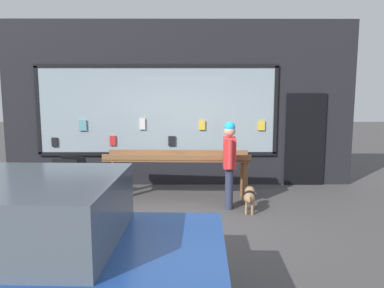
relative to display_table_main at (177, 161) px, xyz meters
The scene contains 6 objects.
ground_plane 1.39m from the display_table_main, 89.85° to the right, with size 40.00×40.00×0.00m, color #474444.
shopfront_facade 1.63m from the display_table_main, 89.68° to the left, with size 7.94×0.29×3.72m.
display_table_main is the anchor object (origin of this frame).
person_browsing 1.16m from the display_table_main, 31.90° to the right, with size 0.25×0.64×1.60m.
small_dog 1.63m from the display_table_main, 32.11° to the right, with size 0.28×0.61×0.42m.
sandwich_board_sign 2.12m from the display_table_main, behind, with size 0.72×0.89×0.86m.
Camera 1 is at (0.25, -6.15, 2.15)m, focal length 35.00 mm.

